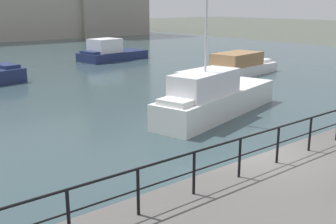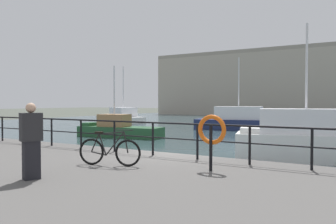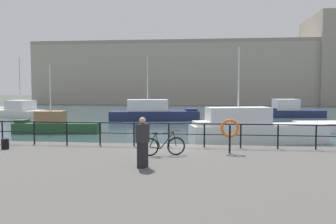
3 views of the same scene
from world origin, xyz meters
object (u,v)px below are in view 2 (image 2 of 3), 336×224
(moored_cabin_cruiser, at_px, (330,141))
(life_ring_stand, at_px, (212,132))
(moored_green_narrowboat, at_px, (118,129))
(moored_red_daysailer, at_px, (244,121))
(moored_blue_motorboat, at_px, (121,117))
(standing_person, at_px, (31,140))
(parked_bicycle, at_px, (109,151))

(moored_cabin_cruiser, height_order, life_ring_stand, moored_cabin_cruiser)
(moored_cabin_cruiser, height_order, moored_green_narrowboat, moored_cabin_cruiser)
(moored_cabin_cruiser, bearing_deg, moored_red_daysailer, -74.41)
(moored_blue_motorboat, xyz_separation_m, standing_person, (20.39, -28.50, 0.99))
(parked_bicycle, bearing_deg, moored_red_daysailer, 83.00)
(moored_green_narrowboat, relative_size, parked_bicycle, 3.84)
(parked_bicycle, bearing_deg, moored_cabin_cruiser, 46.72)
(standing_person, bearing_deg, moored_green_narrowboat, -35.84)
(standing_person, bearing_deg, moored_cabin_cruiser, -92.41)
(moored_red_daysailer, distance_m, moored_green_narrowboat, 12.61)
(moored_cabin_cruiser, height_order, standing_person, moored_cabin_cruiser)
(moored_red_daysailer, bearing_deg, moored_cabin_cruiser, -70.38)
(moored_green_narrowboat, height_order, parked_bicycle, moored_green_narrowboat)
(moored_green_narrowboat, xyz_separation_m, moored_blue_motorboat, (-10.78, 13.73, 0.12))
(moored_cabin_cruiser, xyz_separation_m, parked_bicycle, (-4.47, -9.05, 0.35))
(moored_blue_motorboat, bearing_deg, moored_cabin_cruiser, 164.46)
(moored_red_daysailer, height_order, parked_bicycle, moored_red_daysailer)
(moored_cabin_cruiser, distance_m, standing_person, 12.22)
(moored_cabin_cruiser, xyz_separation_m, moored_blue_motorboat, (-25.26, 17.32, -0.17))
(life_ring_stand, bearing_deg, moored_red_daysailer, 106.51)
(moored_blue_motorboat, height_order, parked_bicycle, moored_blue_motorboat)
(moored_green_narrowboat, xyz_separation_m, parked_bicycle, (10.01, -12.64, 0.64))
(moored_cabin_cruiser, distance_m, moored_blue_motorboat, 30.63)
(moored_cabin_cruiser, distance_m, moored_green_narrowboat, 14.92)
(life_ring_stand, bearing_deg, moored_green_narrowboat, 136.89)
(parked_bicycle, height_order, standing_person, standing_person)
(moored_cabin_cruiser, xyz_separation_m, moored_green_narrowboat, (-14.48, 3.59, -0.29))
(moored_red_daysailer, xyz_separation_m, parked_bicycle, (4.20, -23.83, 0.41))
(moored_cabin_cruiser, height_order, parked_bicycle, moored_cabin_cruiser)
(moored_blue_motorboat, height_order, life_ring_stand, moored_blue_motorboat)
(moored_cabin_cruiser, relative_size, moored_red_daysailer, 0.91)
(standing_person, bearing_deg, moored_red_daysailer, -60.55)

